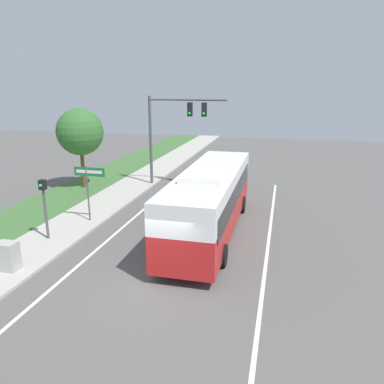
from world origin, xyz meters
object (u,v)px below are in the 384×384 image
(signal_gantry, at_px, (173,123))
(utility_cabinet, at_px, (8,256))
(street_sign, at_px, (89,182))
(pedestrian_signal, at_px, (44,200))
(bus, at_px, (210,197))

(signal_gantry, distance_m, utility_cabinet, 14.45)
(signal_gantry, bearing_deg, street_sign, -104.07)
(pedestrian_signal, height_order, street_sign, street_sign)
(street_sign, bearing_deg, utility_cabinet, -93.78)
(signal_gantry, relative_size, pedestrian_signal, 2.16)
(bus, height_order, pedestrian_signal, bus)
(utility_cabinet, bearing_deg, pedestrian_signal, 97.14)
(signal_gantry, distance_m, street_sign, 8.62)
(bus, bearing_deg, pedestrian_signal, -158.28)
(bus, bearing_deg, utility_cabinet, -138.70)
(signal_gantry, xyz_separation_m, utility_cabinet, (-2.40, -13.76, -3.72))
(bus, xyz_separation_m, street_sign, (-6.24, -0.14, 0.38))
(bus, bearing_deg, street_sign, -178.76)
(bus, distance_m, utility_cabinet, 8.87)
(street_sign, xyz_separation_m, utility_cabinet, (-0.37, -5.67, -1.50))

